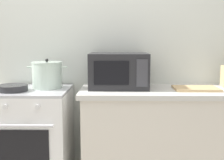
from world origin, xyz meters
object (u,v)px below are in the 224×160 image
object	(u,v)px
frying_pan	(12,88)
cutting_board	(196,88)
stock_pot	(47,75)
microwave	(119,71)
stove	(35,142)

from	to	relation	value
frying_pan	cutting_board	distance (m)	1.52
frying_pan	stock_pot	bearing A→B (deg)	30.55
microwave	stock_pot	bearing A→B (deg)	-178.29
cutting_board	stove	bearing A→B (deg)	-179.95
stock_pot	frying_pan	distance (m)	0.31
stove	frying_pan	distance (m)	0.51
stove	microwave	size ratio (longest dim) A/B	1.84
stove	microwave	world-z (taller)	microwave
frying_pan	microwave	distance (m)	0.90
stove	frying_pan	xyz separation A→B (m)	(-0.15, -0.09, 0.48)
stove	microwave	distance (m)	0.95
frying_pan	microwave	world-z (taller)	microwave
cutting_board	stock_pot	bearing A→B (deg)	177.28
stock_pot	microwave	xyz separation A→B (m)	(0.61, 0.02, 0.04)
stove	cutting_board	bearing A→B (deg)	0.05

